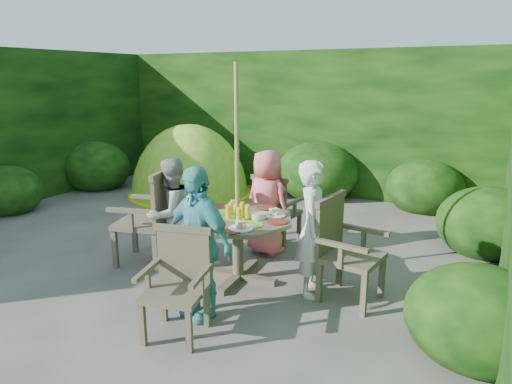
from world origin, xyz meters
The scene contains 13 objects.
ground centered at (0.00, 0.00, 0.00)m, with size 60.00×60.00×0.00m, color #494641.
hedge_enclosure centered at (0.00, 1.33, 1.25)m, with size 9.00×9.00×2.50m.
patio_table centered at (1.08, -0.25, 0.57)m, with size 1.26×1.26×0.81m.
parasol_pole centered at (1.08, -0.26, 1.10)m, with size 0.04×0.04×2.20m, color olive.
garden_chair_right centered at (2.17, -0.15, 0.51)m, with size 0.57×0.63×0.95m.
garden_chair_left centered at (-0.01, -0.33, 0.55)m, with size 0.70×0.75×1.03m.
garden_chair_back centered at (0.97, 0.84, 0.46)m, with size 0.56×0.51×0.86m.
garden_chair_front centered at (1.15, -1.36, 0.45)m, with size 0.60×0.55×0.84m.
child_right centered at (1.87, -0.19, 0.66)m, with size 0.48×0.32×1.32m, color silver.
child_left centered at (0.28, -0.32, 0.61)m, with size 0.60×0.46×1.23m, color #989893.
child_back centered at (1.01, 0.54, 0.62)m, with size 0.61×0.40×1.25m, color #FF6974.
child_front centered at (1.14, -1.05, 0.68)m, with size 0.79×0.33×1.36m, color #49A6AC.
dome_tent centered at (-1.46, 2.39, 0.00)m, with size 2.54×2.54×2.51m.
Camera 1 is at (3.31, -4.08, 2.07)m, focal length 32.00 mm.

